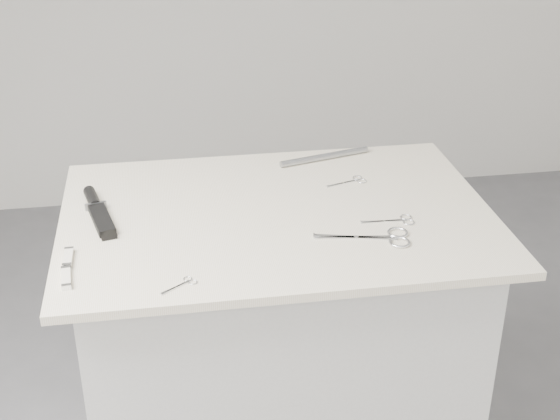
{
  "coord_description": "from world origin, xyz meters",
  "views": [
    {
      "loc": [
        -0.25,
        -1.59,
        1.75
      ],
      "look_at": [
        0.01,
        0.01,
        0.92
      ],
      "focal_mm": 50.0,
      "sensor_mm": 36.0,
      "label": 1
    }
  ],
  "objects": [
    {
      "name": "display_board",
      "position": [
        0.0,
        0.0,
        0.91
      ],
      "size": [
        1.0,
        0.7,
        0.02
      ],
      "primitive_type": "cube",
      "color": "beige",
      "rests_on": "plinth"
    },
    {
      "name": "pocket_knife_b",
      "position": [
        -0.46,
        -0.15,
        0.92
      ],
      "size": [
        0.02,
        0.08,
        0.01
      ],
      "rotation": [
        0.0,
        0.0,
        1.58
      ],
      "color": "silver",
      "rests_on": "display_board"
    },
    {
      "name": "pocket_knife_a",
      "position": [
        -0.46,
        -0.23,
        0.92
      ],
      "size": [
        0.02,
        0.08,
        0.01
      ],
      "rotation": [
        0.0,
        0.0,
        1.67
      ],
      "color": "silver",
      "rests_on": "display_board"
    },
    {
      "name": "tiny_scissors",
      "position": [
        -0.23,
        -0.28,
        0.92
      ],
      "size": [
        0.08,
        0.06,
        0.0
      ],
      "rotation": [
        0.0,
        0.0,
        0.61
      ],
      "color": "silver",
      "rests_on": "display_board"
    },
    {
      "name": "embroidery_scissors_a",
      "position": [
        0.26,
        -0.09,
        0.92
      ],
      "size": [
        0.12,
        0.05,
        0.0
      ],
      "rotation": [
        0.0,
        0.0,
        -0.04
      ],
      "color": "silver",
      "rests_on": "display_board"
    },
    {
      "name": "large_shears",
      "position": [
        0.21,
        -0.16,
        0.92
      ],
      "size": [
        0.21,
        0.09,
        0.01
      ],
      "rotation": [
        0.0,
        0.0,
        -0.2
      ],
      "color": "silver",
      "rests_on": "display_board"
    },
    {
      "name": "plinth",
      "position": [
        0.0,
        0.0,
        0.45
      ],
      "size": [
        0.9,
        0.6,
        0.9
      ],
      "primitive_type": "cube",
      "color": "beige",
      "rests_on": "ground"
    },
    {
      "name": "embroidery_scissors_b",
      "position": [
        0.21,
        0.14,
        0.92
      ],
      "size": [
        0.11,
        0.06,
        0.0
      ],
      "rotation": [
        0.0,
        0.0,
        0.3
      ],
      "color": "silver",
      "rests_on": "display_board"
    },
    {
      "name": "sheathed_knife",
      "position": [
        -0.41,
        0.06,
        0.93
      ],
      "size": [
        0.09,
        0.24,
        0.03
      ],
      "rotation": [
        0.0,
        0.0,
        1.8
      ],
      "color": "black",
      "rests_on": "display_board"
    },
    {
      "name": "metal_rail",
      "position": [
        0.17,
        0.28,
        0.93
      ],
      "size": [
        0.25,
        0.08,
        0.02
      ],
      "primitive_type": "cylinder",
      "rotation": [
        0.0,
        1.57,
        0.26
      ],
      "color": "#93969B",
      "rests_on": "display_board"
    }
  ]
}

